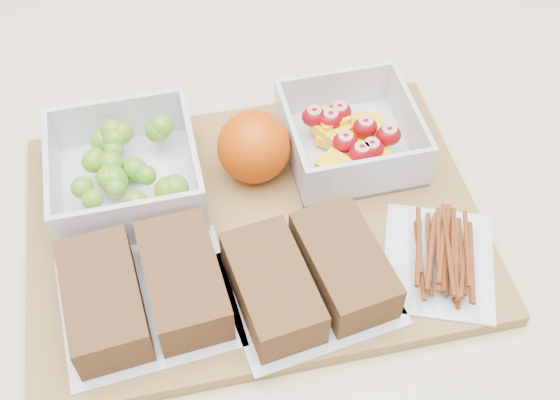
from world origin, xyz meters
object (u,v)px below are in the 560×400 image
(cutting_board, at_px, (255,226))
(sandwich_bag_left, at_px, (144,291))
(orange, at_px, (254,147))
(grape_container, at_px, (126,170))
(sandwich_bag_center, at_px, (308,277))
(pretzel_bag, at_px, (441,254))
(fruit_container, at_px, (350,137))

(cutting_board, xyz_separation_m, sandwich_bag_left, (-0.11, -0.07, 0.03))
(orange, bearing_deg, cutting_board, -101.90)
(cutting_board, relative_size, grape_container, 3.07)
(sandwich_bag_center, bearing_deg, pretzel_bag, 0.61)
(sandwich_bag_left, xyz_separation_m, sandwich_bag_center, (0.14, -0.02, -0.00))
(grape_container, bearing_deg, sandwich_bag_center, -47.46)
(cutting_board, relative_size, sandwich_bag_center, 2.69)
(sandwich_bag_left, relative_size, sandwich_bag_center, 0.99)
(grape_container, bearing_deg, fruit_container, -0.86)
(cutting_board, distance_m, pretzel_bag, 0.17)
(pretzel_bag, bearing_deg, sandwich_bag_center, -179.39)
(fruit_container, relative_size, sandwich_bag_center, 0.81)
(cutting_board, distance_m, sandwich_bag_left, 0.13)
(grape_container, bearing_deg, cutting_board, -31.83)
(fruit_container, distance_m, sandwich_bag_center, 0.17)
(cutting_board, bearing_deg, sandwich_bag_left, -147.44)
(grape_container, relative_size, orange, 1.93)
(orange, relative_size, pretzel_bag, 0.49)
(orange, bearing_deg, grape_container, 176.30)
(orange, bearing_deg, pretzel_bag, -45.80)
(cutting_board, relative_size, orange, 5.93)
(cutting_board, height_order, fruit_container, fruit_container)
(sandwich_bag_left, distance_m, sandwich_bag_center, 0.14)
(sandwich_bag_left, bearing_deg, grape_container, 90.80)
(cutting_board, height_order, pretzel_bag, pretzel_bag)
(grape_container, height_order, pretzel_bag, grape_container)
(grape_container, xyz_separation_m, orange, (0.12, -0.01, 0.01))
(grape_container, relative_size, sandwich_bag_center, 0.88)
(cutting_board, bearing_deg, pretzel_bag, -27.73)
(pretzel_bag, bearing_deg, orange, 134.20)
(orange, height_order, pretzel_bag, orange)
(grape_container, relative_size, fruit_container, 1.08)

